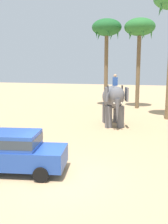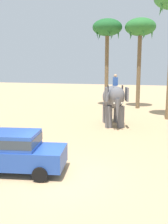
% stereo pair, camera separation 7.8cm
% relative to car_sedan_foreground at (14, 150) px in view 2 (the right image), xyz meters
% --- Properties ---
extents(ground_plane, '(120.00, 120.00, 0.00)m').
position_rel_car_sedan_foreground_xyz_m(ground_plane, '(1.84, 0.04, -0.93)').
color(ground_plane, tan).
extents(car_sedan_foreground, '(4.37, 2.55, 1.70)m').
position_rel_car_sedan_foreground_xyz_m(car_sedan_foreground, '(0.00, 0.00, 0.00)').
color(car_sedan_foreground, '#23479E').
rests_on(car_sedan_foreground, ground).
extents(elephant_with_mahout, '(2.65, 4.01, 3.88)m').
position_rel_car_sedan_foreground_xyz_m(elephant_with_mahout, '(2.11, 9.89, 1.06)').
color(elephant_with_mahout, slate).
rests_on(elephant_with_mahout, ground).
extents(palm_tree_behind_elephant, '(3.20, 3.20, 9.45)m').
position_rel_car_sedan_foreground_xyz_m(palm_tree_behind_elephant, '(2.88, 19.18, 7.29)').
color(palm_tree_behind_elephant, brown).
rests_on(palm_tree_behind_elephant, ground).
extents(palm_tree_left_of_road, '(3.20, 3.20, 9.57)m').
position_rel_car_sedan_foreground_xyz_m(palm_tree_left_of_road, '(-0.62, 19.13, 7.40)').
color(palm_tree_left_of_road, brown).
rests_on(palm_tree_left_of_road, ground).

